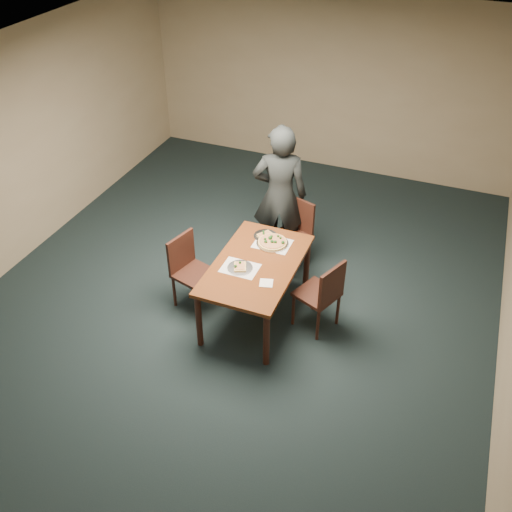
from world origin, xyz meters
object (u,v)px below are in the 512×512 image
at_px(chair_right, 323,293).
at_px(diner, 280,196).
at_px(dining_table, 256,270).
at_px(chair_left, 189,267).
at_px(slice_plate_near, 240,267).
at_px(pizza_pan, 272,242).
at_px(slice_plate_far, 265,235).
at_px(chair_far, 294,230).

bearing_deg(chair_right, diner, -118.01).
relative_size(dining_table, chair_right, 1.65).
distance_m(chair_left, slice_plate_near, 0.73).
height_order(diner, pizza_pan, diner).
xyz_separation_m(diner, slice_plate_far, (0.05, -0.64, -0.18)).
bearing_deg(slice_plate_near, dining_table, 48.25).
relative_size(chair_far, slice_plate_far, 3.25).
distance_m(chair_far, slice_plate_far, 0.66).
height_order(chair_left, diner, diner).
relative_size(chair_far, chair_right, 1.00).
distance_m(chair_left, pizza_pan, 1.01).
height_order(chair_right, slice_plate_near, chair_right).
distance_m(chair_far, diner, 0.48).
distance_m(chair_left, slice_plate_far, 0.97).
xyz_separation_m(diner, slice_plate_near, (0.02, -1.32, -0.18)).
relative_size(slice_plate_near, slice_plate_far, 1.00).
bearing_deg(diner, chair_left, 45.49).
bearing_deg(pizza_pan, chair_left, -149.99).
bearing_deg(dining_table, chair_far, 85.80).
relative_size(dining_table, slice_plate_far, 5.36).
distance_m(dining_table, slice_plate_near, 0.22).
relative_size(chair_far, pizza_pan, 2.44).
bearing_deg(slice_plate_far, chair_left, -139.98).
bearing_deg(chair_right, chair_far, -124.56).
relative_size(chair_right, slice_plate_near, 3.25).
bearing_deg(dining_table, slice_plate_near, -131.75).
height_order(pizza_pan, slice_plate_far, pizza_pan).
distance_m(dining_table, pizza_pan, 0.44).
height_order(chair_far, diner, diner).
distance_m(dining_table, diner, 1.22).
distance_m(pizza_pan, slice_plate_near, 0.59).
height_order(dining_table, pizza_pan, pizza_pan).
distance_m(dining_table, chair_left, 0.83).
bearing_deg(slice_plate_near, chair_far, 80.43).
xyz_separation_m(diner, pizza_pan, (0.19, -0.76, -0.17)).
height_order(chair_right, pizza_pan, chair_right).
bearing_deg(dining_table, slice_plate_far, 99.83).
xyz_separation_m(pizza_pan, slice_plate_far, (-0.13, 0.11, -0.01)).
xyz_separation_m(chair_left, slice_plate_far, (0.72, 0.60, 0.25)).
bearing_deg(slice_plate_far, slice_plate_near, -93.35).
height_order(chair_right, slice_plate_far, chair_right).
xyz_separation_m(dining_table, slice_plate_near, (-0.13, -0.15, 0.11)).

